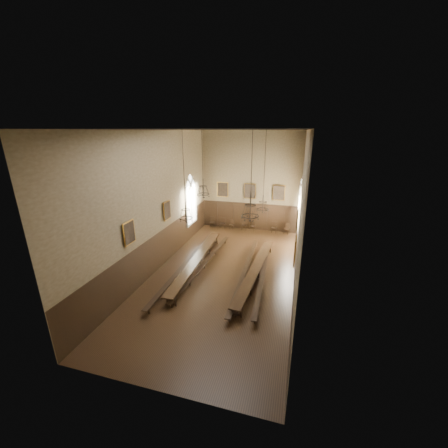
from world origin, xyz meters
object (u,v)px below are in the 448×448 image
at_px(chandelier_back_left, 203,190).
at_px(chandelier_front_right, 250,211).
at_px(bench_left_outer, 186,265).
at_px(chair_3, 244,227).
at_px(chair_2, 232,226).
at_px(chair_6, 274,230).
at_px(table_left, 197,263).
at_px(bench_right_inner, 245,272).
at_px(bench_right_outer, 263,274).
at_px(chair_7, 286,231).
at_px(chandelier_front_left, 186,212).
at_px(table_right, 255,273).
at_px(chandelier_back_right, 263,204).
at_px(bench_left_inner, 204,265).
at_px(chair_4, 253,228).
at_px(chair_0, 212,224).
at_px(chair_1, 223,225).

distance_m(chandelier_back_left, chandelier_front_right, 6.39).
relative_size(bench_left_outer, chair_3, 10.59).
height_order(chair_2, chair_6, chair_6).
height_order(table_left, chandelier_back_left, chandelier_back_left).
height_order(bench_right_inner, bench_right_outer, bench_right_inner).
height_order(chair_3, chair_7, chair_3).
bearing_deg(chandelier_back_left, chandelier_front_left, -82.50).
distance_m(table_right, chandelier_back_right, 4.64).
relative_size(bench_left_inner, chair_6, 9.78).
distance_m(table_left, chandelier_back_left, 5.14).
height_order(chair_2, chandelier_front_left, chandelier_front_left).
relative_size(table_right, chandelier_front_left, 1.90).
bearing_deg(chandelier_front_left, bench_right_outer, 26.53).
relative_size(bench_left_outer, chair_2, 12.08).
bearing_deg(chandelier_back_left, chair_2, 83.65).
relative_size(table_right, chandelier_back_right, 1.73).
height_order(chair_3, chair_4, chair_3).
xyz_separation_m(bench_right_outer, chair_0, (-6.12, 8.53, 0.02)).
bearing_deg(bench_right_inner, chandelier_back_left, 145.15).
height_order(table_left, chandelier_front_right, chandelier_front_right).
bearing_deg(table_left, bench_right_inner, -3.15).
bearing_deg(chair_0, chandelier_back_left, -91.39).
bearing_deg(chair_2, bench_right_inner, -54.94).
relative_size(chair_2, chair_4, 0.94).
bearing_deg(bench_right_outer, table_right, -167.55).
height_order(bench_left_inner, chandelier_back_left, chandelier_back_left).
bearing_deg(chair_2, chair_0, -166.20).
bearing_deg(chair_3, bench_left_outer, -102.69).
bearing_deg(chair_4, chair_3, -157.22).
xyz_separation_m(table_right, chair_0, (-5.66, 8.63, -0.05)).
xyz_separation_m(bench_left_outer, chair_6, (5.05, 8.74, 0.00)).
bearing_deg(bench_right_inner, bench_right_outer, 1.50).
relative_size(bench_right_outer, chair_0, 9.80).
distance_m(bench_right_outer, chandelier_front_left, 6.42).
bearing_deg(chandelier_back_left, chair_0, 102.35).
xyz_separation_m(bench_right_inner, chair_6, (1.00, 8.48, 0.02)).
height_order(table_right, chair_7, chair_7).
xyz_separation_m(chair_4, chandelier_back_left, (-2.69, -5.97, 4.65)).
height_order(bench_left_outer, chair_6, chair_6).
bearing_deg(table_left, chandelier_front_right, -31.32).
bearing_deg(bench_right_inner, chair_6, 83.26).
height_order(table_right, chair_0, chair_0).
xyz_separation_m(chair_0, chair_6, (5.98, -0.08, 0.01)).
distance_m(chair_1, chair_4, 2.92).
distance_m(chair_7, chandelier_front_right, 11.80).
relative_size(bench_left_inner, chair_3, 9.88).
distance_m(table_left, chair_6, 9.37).
xyz_separation_m(bench_right_outer, chair_1, (-5.04, 8.43, 0.03)).
bearing_deg(chandelier_front_left, chair_2, 89.71).
relative_size(table_left, chandelier_back_right, 1.86).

